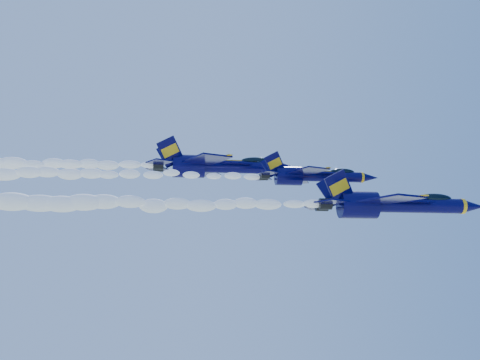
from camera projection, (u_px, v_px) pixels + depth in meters
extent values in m
cylinder|color=#060339|center=(419.00, 206.00, 67.07)|extent=(10.06, 1.68, 1.68)
ellipsoid|color=#060339|center=(358.00, 205.00, 66.09)|extent=(1.74, 3.02, 7.15)
cone|color=#060339|center=(473.00, 207.00, 67.96)|extent=(2.91, 1.68, 1.68)
cylinder|color=yellow|center=(462.00, 206.00, 67.77)|extent=(0.39, 1.74, 1.74)
ellipsoid|color=black|center=(434.00, 198.00, 67.47)|extent=(4.02, 1.31, 1.11)
cube|color=yellow|center=(435.00, 201.00, 67.41)|extent=(4.69, 1.12, 0.20)
cube|color=#060339|center=(391.00, 199.00, 62.02)|extent=(5.99, 7.10, 0.20)
cube|color=#060339|center=(362.00, 210.00, 70.74)|extent=(5.99, 7.10, 0.20)
cube|color=yellow|center=(405.00, 199.00, 62.25)|extent=(2.69, 5.60, 0.11)
cube|color=yellow|center=(375.00, 209.00, 70.97)|extent=(2.69, 5.60, 0.11)
cube|color=#060339|center=(339.00, 187.00, 64.90)|extent=(3.64, 1.15, 3.92)
cube|color=#060339|center=(333.00, 191.00, 67.19)|extent=(3.64, 1.15, 3.92)
cylinder|color=black|center=(325.00, 204.00, 64.84)|extent=(1.34, 1.23, 1.23)
cylinder|color=black|center=(322.00, 206.00, 66.26)|extent=(1.34, 1.23, 1.23)
cube|color=yellow|center=(390.00, 197.00, 66.75)|extent=(12.29, 0.39, 0.09)
ellipsoid|color=white|center=(92.00, 203.00, 62.11)|extent=(48.31, 2.49, 2.24)
cylinder|color=#060339|center=(331.00, 177.00, 73.93)|extent=(7.66, 1.28, 1.28)
ellipsoid|color=#060339|center=(288.00, 176.00, 73.19)|extent=(1.33, 2.30, 5.45)
cone|color=#060339|center=(370.00, 178.00, 74.61)|extent=(2.21, 1.28, 1.28)
cylinder|color=yellow|center=(362.00, 177.00, 74.47)|extent=(0.30, 1.33, 1.33)
ellipsoid|color=black|center=(342.00, 172.00, 74.24)|extent=(3.07, 1.00, 0.84)
cube|color=yellow|center=(342.00, 174.00, 74.19)|extent=(3.58, 0.85, 0.15)
cube|color=#060339|center=(308.00, 171.00, 70.08)|extent=(4.56, 5.41, 0.15)
cube|color=#060339|center=(294.00, 181.00, 76.73)|extent=(4.56, 5.41, 0.15)
cube|color=yellow|center=(318.00, 170.00, 70.26)|extent=(2.05, 4.26, 0.09)
cube|color=yellow|center=(303.00, 180.00, 76.91)|extent=(2.05, 4.26, 0.09)
cube|color=#060339|center=(275.00, 164.00, 72.28)|extent=(2.77, 0.88, 2.99)
cube|color=#060339|center=(272.00, 166.00, 74.03)|extent=(2.77, 0.88, 2.99)
cylinder|color=black|center=(265.00, 175.00, 72.23)|extent=(1.02, 0.94, 0.94)
cylinder|color=black|center=(264.00, 177.00, 73.31)|extent=(1.02, 0.94, 0.94)
cube|color=yellow|center=(311.00, 171.00, 73.69)|extent=(9.37, 0.30, 0.07)
ellipsoid|color=white|center=(55.00, 173.00, 69.35)|extent=(48.31, 1.90, 1.71)
cylinder|color=#060339|center=(242.00, 167.00, 80.11)|extent=(10.11, 1.69, 1.69)
ellipsoid|color=#060339|center=(189.00, 166.00, 79.13)|extent=(1.75, 3.03, 7.19)
cone|color=#060339|center=(289.00, 168.00, 81.00)|extent=(2.92, 1.69, 1.69)
cylinder|color=yellow|center=(280.00, 168.00, 80.81)|extent=(0.39, 1.75, 1.75)
ellipsoid|color=black|center=(256.00, 161.00, 80.51)|extent=(4.05, 1.31, 1.11)
cube|color=yellow|center=(256.00, 164.00, 80.45)|extent=(4.72, 1.12, 0.20)
cube|color=#060339|center=(207.00, 159.00, 75.03)|extent=(6.02, 7.14, 0.20)
cube|color=#060339|center=(201.00, 172.00, 83.80)|extent=(6.02, 7.14, 0.20)
cube|color=yellow|center=(219.00, 159.00, 75.26)|extent=(2.71, 5.63, 0.11)
cube|color=yellow|center=(212.00, 172.00, 84.04)|extent=(2.71, 5.63, 0.11)
cube|color=#060339|center=(170.00, 151.00, 77.93)|extent=(3.66, 1.16, 3.94)
cube|color=#060339|center=(170.00, 155.00, 80.23)|extent=(3.66, 1.16, 3.94)
cylinder|color=black|center=(158.00, 165.00, 77.87)|extent=(1.35, 1.24, 1.24)
cylinder|color=black|center=(158.00, 167.00, 79.29)|extent=(1.35, 1.24, 1.24)
cube|color=yellow|center=(217.00, 160.00, 79.79)|extent=(12.36, 0.39, 0.09)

